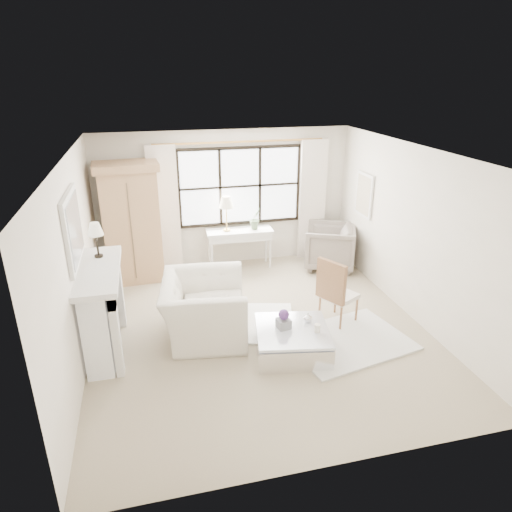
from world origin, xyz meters
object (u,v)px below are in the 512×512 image
object	(u,v)px
armoire	(131,223)
club_armchair	(204,308)
console_table	(240,249)
coffee_table	(292,341)

from	to	relation	value
armoire	club_armchair	world-z (taller)	armoire
console_table	club_armchair	bearing A→B (deg)	-111.54
console_table	coffee_table	distance (m)	3.15
armoire	club_armchair	distance (m)	2.59
console_table	club_armchair	xyz separation A→B (m)	(-1.04, -2.37, 0.05)
console_table	club_armchair	world-z (taller)	club_armchair
console_table	armoire	bearing A→B (deg)	-175.42
armoire	console_table	bearing A→B (deg)	-1.77
club_armchair	console_table	bearing A→B (deg)	-15.61
armoire	console_table	world-z (taller)	armoire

